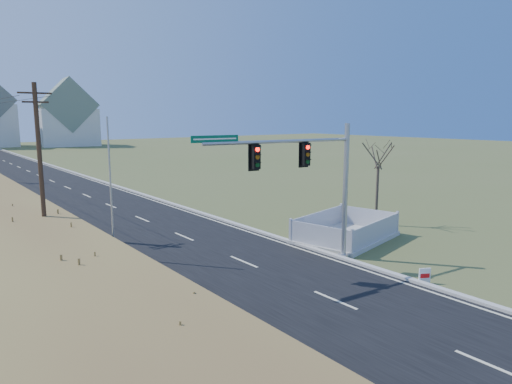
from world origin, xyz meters
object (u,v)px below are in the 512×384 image
at_px(open_sign, 425,276).
at_px(fence_enclosure, 345,235).
at_px(bare_tree, 379,153).
at_px(flagpole, 112,204).
at_px(traffic_signal_mast, 317,178).

bearing_deg(open_sign, fence_enclosure, 95.77).
xyz_separation_m(fence_enclosure, open_sign, (-2.77, -6.88, 0.07)).
relative_size(open_sign, bare_tree, 0.11).
distance_m(flagpole, bare_tree, 16.95).
xyz_separation_m(open_sign, bare_tree, (7.21, 8.14, 4.41)).
distance_m(traffic_signal_mast, flagpole, 10.11).
bearing_deg(flagpole, open_sign, -50.90).
distance_m(fence_enclosure, flagpole, 13.16).
relative_size(fence_enclosure, open_sign, 10.32).
height_order(fence_enclosure, flagpole, flagpole).
height_order(fence_enclosure, open_sign, fence_enclosure).
bearing_deg(bare_tree, fence_enclosure, -164.06).
relative_size(fence_enclosure, flagpole, 0.96).
height_order(traffic_signal_mast, fence_enclosure, traffic_signal_mast).
xyz_separation_m(open_sign, flagpole, (-9.31, 11.45, 2.48)).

